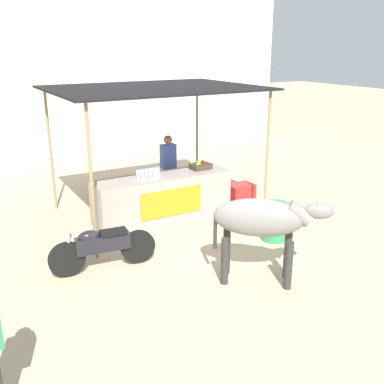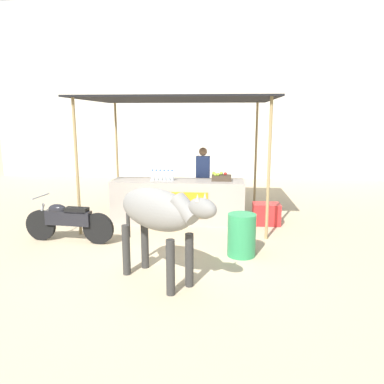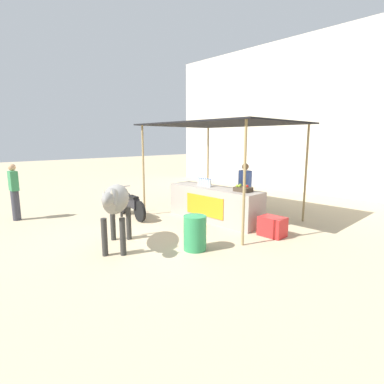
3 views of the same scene
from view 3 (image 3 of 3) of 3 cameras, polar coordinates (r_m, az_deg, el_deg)
name	(u,v)px [view 3 (image 3 of 3)]	position (r m, az deg, el deg)	size (l,w,h in m)	color
ground_plane	(153,236)	(7.45, -7.35, -8.32)	(60.00, 60.00, 0.00)	tan
building_wall_far	(318,115)	(14.17, 22.91, 13.31)	(16.00, 0.50, 6.69)	beige
stall_counter	(214,204)	(8.76, 4.21, -2.24)	(3.00, 0.82, 0.96)	#9E9389
stall_awning	(222,127)	(8.80, 5.74, 12.14)	(4.20, 3.20, 2.78)	black
water_bottle_row	(204,183)	(8.86, 2.37, 1.82)	(0.52, 0.07, 0.25)	silver
fruit_crate	(243,189)	(8.09, 9.68, 0.59)	(0.44, 0.32, 0.18)	#3F3326
vendor_behind_counter	(245,190)	(8.94, 10.00, 0.29)	(0.34, 0.22, 1.65)	#383842
cooler_box	(272,227)	(7.59, 15.06, -6.37)	(0.60, 0.44, 0.48)	red
water_barrel	(195,233)	(6.42, 0.56, -7.79)	(0.49, 0.49, 0.74)	#2D8C51
cow	(116,201)	(6.55, -14.33, -1.76)	(1.65, 1.43, 1.44)	gray
motorcycle_parked	(130,203)	(9.21, -11.75, -2.15)	(1.80, 0.55, 0.90)	black
passerby_on_street	(14,192)	(10.03, -30.74, 0.07)	(0.34, 0.22, 1.65)	#383842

